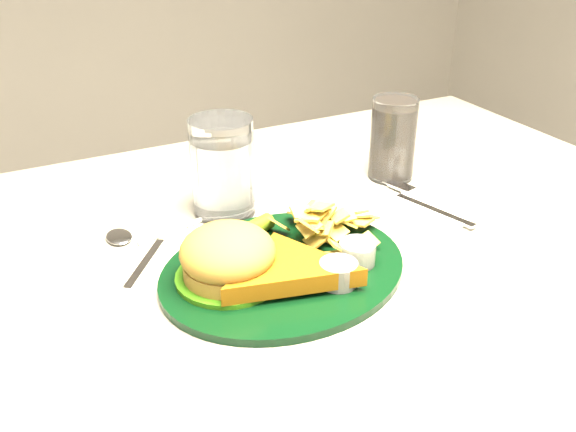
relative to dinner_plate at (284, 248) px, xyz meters
name	(u,v)px	position (x,y,z in m)	size (l,w,h in m)	color
dinner_plate	(284,248)	(0.00, 0.00, 0.00)	(0.30, 0.25, 0.07)	black
water_glass	(223,167)	(0.00, 0.17, 0.03)	(0.08, 0.08, 0.13)	white
cola_glass	(393,139)	(0.27, 0.17, 0.03)	(0.07, 0.07, 0.12)	black
fork_napkin	(430,208)	(0.25, 0.05, -0.03)	(0.13, 0.16, 0.01)	white
spoon	(145,261)	(-0.14, 0.09, -0.03)	(0.04, 0.15, 0.01)	silver
wrapped_straw	(200,220)	(-0.04, 0.16, -0.03)	(0.19, 0.06, 0.01)	white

